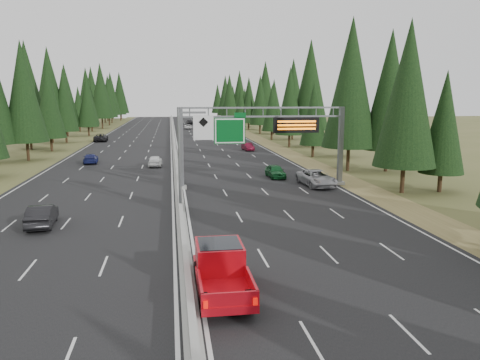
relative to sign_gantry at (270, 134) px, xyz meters
name	(u,v)px	position (x,y,z in m)	size (l,w,h in m)	color
road	(174,144)	(-8.92, 45.12, -5.23)	(32.00, 260.00, 0.08)	black
shoulder_right	(266,143)	(8.88, 45.12, -5.24)	(3.60, 260.00, 0.06)	olive
shoulder_left	(77,146)	(-26.72, 45.12, -5.24)	(3.60, 260.00, 0.06)	#505628
median_barrier	(174,142)	(-8.92, 45.12, -4.85)	(0.70, 260.00, 0.85)	#979792
sign_gantry	(270,134)	(0.00, 0.00, 0.00)	(16.75, 0.98, 7.80)	slate
hov_sign_pole	(187,153)	(-8.33, -9.92, -0.54)	(2.80, 0.50, 8.00)	slate
tree_row_right	(311,94)	(13.50, 31.14, 4.01)	(12.21, 243.21, 18.97)	black
tree_row_left	(40,93)	(-30.91, 38.83, 4.19)	(12.16, 241.42, 18.45)	black
silver_minivan	(316,178)	(4.75, -0.27, -4.40)	(2.61, 5.65, 1.57)	#9C9CA0
red_pickup	(221,265)	(-7.42, -24.25, -4.05)	(2.25, 6.29, 2.05)	black
car_ahead_green	(275,171)	(1.79, 5.12, -4.48)	(1.67, 4.16, 1.42)	#125123
car_ahead_dkred	(248,147)	(3.15, 31.91, -4.55)	(1.34, 3.85, 1.27)	#580C1E
car_ahead_dkgrey	(228,133)	(3.47, 62.17, -4.46)	(2.03, 5.00, 1.45)	black
car_ahead_white	(188,127)	(-4.58, 87.65, -4.55)	(2.12, 4.59, 1.28)	silver
car_ahead_far	(190,122)	(-3.21, 110.17, -4.40)	(1.86, 4.61, 1.57)	black
car_onc_near	(42,215)	(-18.36, -11.82, -4.44)	(1.58, 4.53, 1.49)	black
car_onc_blue	(91,158)	(-20.19, 19.95, -4.55)	(1.79, 4.40, 1.28)	navy
car_onc_white	(155,161)	(-11.55, 15.72, -4.48)	(1.68, 4.17, 1.42)	white
car_onc_far	(101,137)	(-23.42, 52.73, -4.42)	(2.56, 5.54, 1.54)	black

